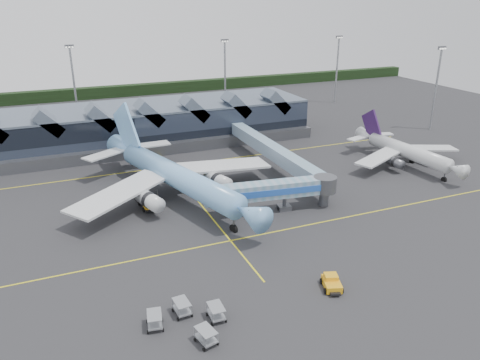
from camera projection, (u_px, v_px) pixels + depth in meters
name	position (u px, v px, depth m)	size (l,w,h in m)	color
ground	(213.00, 219.00, 77.89)	(260.00, 260.00, 0.00)	#27272A
taxi_stripes	(195.00, 197.00, 86.47)	(120.00, 60.00, 0.01)	yellow
tree_line_far	(112.00, 92.00, 171.54)	(260.00, 4.00, 4.00)	black
terminal	(128.00, 126.00, 114.91)	(90.00, 22.25, 12.52)	black
light_masts	(207.00, 79.00, 134.75)	(132.40, 42.56, 22.45)	gray
main_airliner	(173.00, 174.00, 84.77)	(39.63, 46.61, 15.28)	#74A5EC
regional_jet	(404.00, 150.00, 101.99)	(27.79, 30.34, 10.41)	silver
jet_bridge	(279.00, 190.00, 79.69)	(23.63, 6.46, 5.51)	#6693AA
fuel_truck	(145.00, 196.00, 82.76)	(2.88, 8.81, 2.94)	black
pushback_tug	(332.00, 283.00, 59.29)	(3.19, 4.08, 1.64)	#EFA616
baggage_carts	(190.00, 318.00, 52.42)	(8.78, 8.45, 1.76)	#9C9FA4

